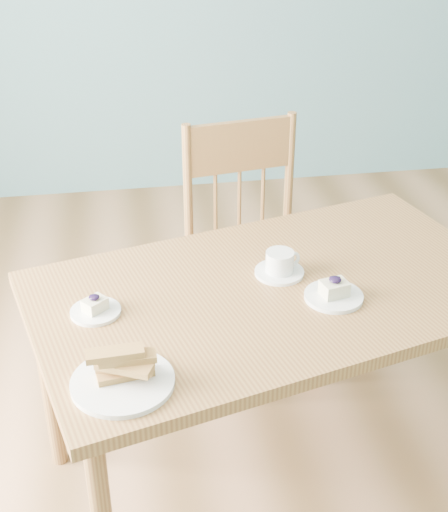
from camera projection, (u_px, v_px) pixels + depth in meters
The scene contains 7 objects.
room at pixel (404, 88), 1.77m from camera, with size 5.01×5.01×2.71m.
dining_table at pixel (274, 308), 2.12m from camera, with size 1.56×1.13×0.75m.
dining_chair at pixel (252, 253), 2.74m from camera, with size 0.52×0.50×1.00m.
cheesecake_plate_near at pixel (334, 293), 2.02m from camera, with size 0.17×0.17×0.07m.
cheesecake_plate_far at pixel (95, 309), 1.96m from camera, with size 0.14×0.14×0.06m.
coffee_cup at pixel (280, 265), 2.13m from camera, with size 0.15×0.15×0.07m.
biscotti_plate at pixel (122, 374), 1.69m from camera, with size 0.25×0.25×0.10m.
Camera 1 is at (-0.72, -1.65, 1.87)m, focal length 50.00 mm.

